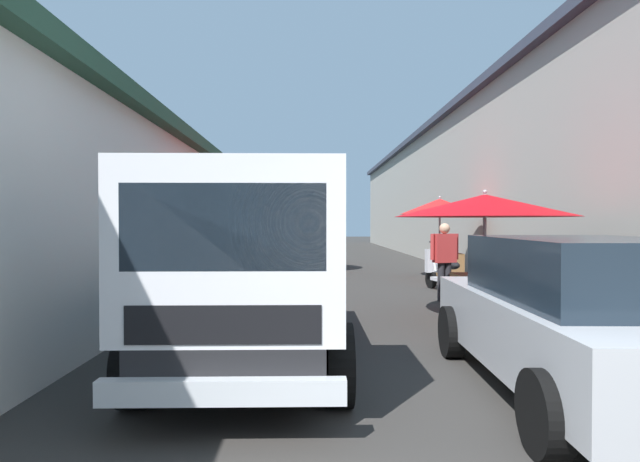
{
  "coord_description": "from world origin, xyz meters",
  "views": [
    {
      "loc": [
        -1.49,
        1.21,
        1.59
      ],
      "look_at": [
        12.37,
        0.91,
        1.37
      ],
      "focal_mm": 29.5,
      "sensor_mm": 36.0,
      "label": 1
    }
  ],
  "objects_px": {
    "fruit_stall_mid_lane": "(295,221)",
    "parked_scooter": "(443,272)",
    "fruit_stall_far_left": "(441,216)",
    "vendor_by_crates": "(444,256)",
    "fruit_stall_near_left": "(231,208)",
    "hatchback_car": "(581,315)",
    "fruit_stall_far_right": "(484,217)",
    "fruit_stall_near_right": "(298,215)",
    "delivery_truck": "(247,278)"
  },
  "relations": [
    {
      "from": "hatchback_car",
      "to": "delivery_truck",
      "type": "xyz_separation_m",
      "value": [
        0.44,
        3.1,
        0.3
      ]
    },
    {
      "from": "fruit_stall_far_left",
      "to": "vendor_by_crates",
      "type": "xyz_separation_m",
      "value": [
        -4.15,
        0.98,
        -0.86
      ]
    },
    {
      "from": "hatchback_car",
      "to": "vendor_by_crates",
      "type": "distance_m",
      "value": 5.84
    },
    {
      "from": "fruit_stall_near_right",
      "to": "fruit_stall_mid_lane",
      "type": "bearing_deg",
      "value": 3.65
    },
    {
      "from": "fruit_stall_far_right",
      "to": "fruit_stall_mid_lane",
      "type": "distance_m",
      "value": 12.71
    },
    {
      "from": "hatchback_car",
      "to": "vendor_by_crates",
      "type": "bearing_deg",
      "value": -2.56
    },
    {
      "from": "parked_scooter",
      "to": "fruit_stall_far_left",
      "type": "bearing_deg",
      "value": -13.0
    },
    {
      "from": "fruit_stall_near_left",
      "to": "hatchback_car",
      "type": "xyz_separation_m",
      "value": [
        -6.06,
        -4.09,
        -1.15
      ]
    },
    {
      "from": "hatchback_car",
      "to": "fruit_stall_far_right",
      "type": "bearing_deg",
      "value": -5.09
    },
    {
      "from": "fruit_stall_mid_lane",
      "to": "delivery_truck",
      "type": "distance_m",
      "value": 15.45
    },
    {
      "from": "fruit_stall_near_left",
      "to": "vendor_by_crates",
      "type": "bearing_deg",
      "value": -92.92
    },
    {
      "from": "fruit_stall_far_right",
      "to": "parked_scooter",
      "type": "relative_size",
      "value": 1.74
    },
    {
      "from": "hatchback_car",
      "to": "parked_scooter",
      "type": "height_order",
      "value": "hatchback_car"
    },
    {
      "from": "fruit_stall_mid_lane",
      "to": "delivery_truck",
      "type": "bearing_deg",
      "value": 179.76
    },
    {
      "from": "fruit_stall_far_right",
      "to": "hatchback_car",
      "type": "height_order",
      "value": "fruit_stall_far_right"
    },
    {
      "from": "fruit_stall_far_left",
      "to": "vendor_by_crates",
      "type": "relative_size",
      "value": 1.48
    },
    {
      "from": "fruit_stall_far_left",
      "to": "fruit_stall_mid_lane",
      "type": "xyz_separation_m",
      "value": [
        5.89,
        4.28,
        -0.13
      ]
    },
    {
      "from": "fruit_stall_far_right",
      "to": "parked_scooter",
      "type": "bearing_deg",
      "value": -4.55
    },
    {
      "from": "fruit_stall_far_left",
      "to": "fruit_stall_mid_lane",
      "type": "relative_size",
      "value": 0.98
    },
    {
      "from": "fruit_stall_near_right",
      "to": "parked_scooter",
      "type": "bearing_deg",
      "value": -147.27
    },
    {
      "from": "hatchback_car",
      "to": "fruit_stall_near_left",
      "type": "bearing_deg",
      "value": 34.05
    },
    {
      "from": "fruit_stall_far_left",
      "to": "parked_scooter",
      "type": "height_order",
      "value": "fruit_stall_far_left"
    },
    {
      "from": "fruit_stall_near_right",
      "to": "parked_scooter",
      "type": "xyz_separation_m",
      "value": [
        -5.36,
        -3.45,
        -1.39
      ]
    },
    {
      "from": "fruit_stall_far_left",
      "to": "fruit_stall_mid_lane",
      "type": "bearing_deg",
      "value": 35.99
    },
    {
      "from": "fruit_stall_far_left",
      "to": "hatchback_car",
      "type": "distance_m",
      "value": 10.12
    },
    {
      "from": "delivery_truck",
      "to": "vendor_by_crates",
      "type": "height_order",
      "value": "delivery_truck"
    },
    {
      "from": "fruit_stall_near_left",
      "to": "fruit_stall_far_left",
      "type": "height_order",
      "value": "fruit_stall_near_left"
    },
    {
      "from": "delivery_truck",
      "to": "fruit_stall_near_left",
      "type": "bearing_deg",
      "value": 10.0
    },
    {
      "from": "delivery_truck",
      "to": "parked_scooter",
      "type": "distance_m",
      "value": 7.8
    },
    {
      "from": "fruit_stall_far_right",
      "to": "vendor_by_crates",
      "type": "relative_size",
      "value": 1.84
    },
    {
      "from": "fruit_stall_near_left",
      "to": "fruit_stall_far_left",
      "type": "distance_m",
      "value": 6.63
    },
    {
      "from": "fruit_stall_far_right",
      "to": "fruit_stall_far_left",
      "type": "bearing_deg",
      "value": -8.19
    },
    {
      "from": "fruit_stall_near_left",
      "to": "hatchback_car",
      "type": "relative_size",
      "value": 0.65
    },
    {
      "from": "fruit_stall_far_right",
      "to": "fruit_stall_near_left",
      "type": "bearing_deg",
      "value": 61.08
    },
    {
      "from": "fruit_stall_mid_lane",
      "to": "parked_scooter",
      "type": "relative_size",
      "value": 1.43
    },
    {
      "from": "fruit_stall_mid_lane",
      "to": "parked_scooter",
      "type": "xyz_separation_m",
      "value": [
        -8.6,
        -3.65,
        -1.19
      ]
    },
    {
      "from": "fruit_stall_far_left",
      "to": "vendor_by_crates",
      "type": "bearing_deg",
      "value": 166.74
    },
    {
      "from": "fruit_stall_far_right",
      "to": "fruit_stall_near_right",
      "type": "height_order",
      "value": "fruit_stall_near_right"
    },
    {
      "from": "fruit_stall_mid_lane",
      "to": "hatchback_car",
      "type": "relative_size",
      "value": 0.6
    },
    {
      "from": "fruit_stall_far_right",
      "to": "fruit_stall_near_left",
      "type": "relative_size",
      "value": 1.13
    },
    {
      "from": "fruit_stall_far_right",
      "to": "fruit_stall_near_right",
      "type": "distance_m",
      "value": 9.56
    },
    {
      "from": "fruit_stall_near_right",
      "to": "parked_scooter",
      "type": "distance_m",
      "value": 6.53
    },
    {
      "from": "fruit_stall_near_left",
      "to": "fruit_stall_mid_lane",
      "type": "xyz_separation_m",
      "value": [
        9.82,
        -1.05,
        -0.25
      ]
    },
    {
      "from": "fruit_stall_mid_lane",
      "to": "vendor_by_crates",
      "type": "height_order",
      "value": "fruit_stall_mid_lane"
    },
    {
      "from": "fruit_stall_far_left",
      "to": "delivery_truck",
      "type": "bearing_deg",
      "value": 155.53
    },
    {
      "from": "fruit_stall_near_right",
      "to": "fruit_stall_far_right",
      "type": "bearing_deg",
      "value": -160.72
    },
    {
      "from": "fruit_stall_far_left",
      "to": "parked_scooter",
      "type": "bearing_deg",
      "value": 167.0
    },
    {
      "from": "fruit_stall_near_right",
      "to": "fruit_stall_mid_lane",
      "type": "height_order",
      "value": "fruit_stall_near_right"
    },
    {
      "from": "delivery_truck",
      "to": "vendor_by_crates",
      "type": "relative_size",
      "value": 3.12
    },
    {
      "from": "fruit_stall_far_right",
      "to": "parked_scooter",
      "type": "distance_m",
      "value": 3.87
    }
  ]
}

